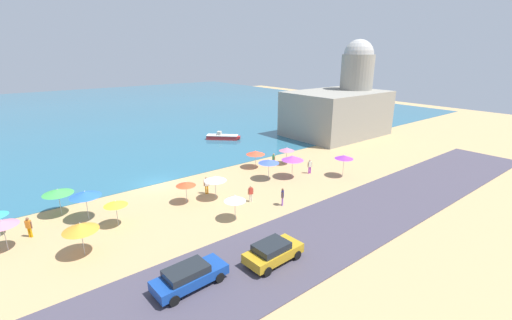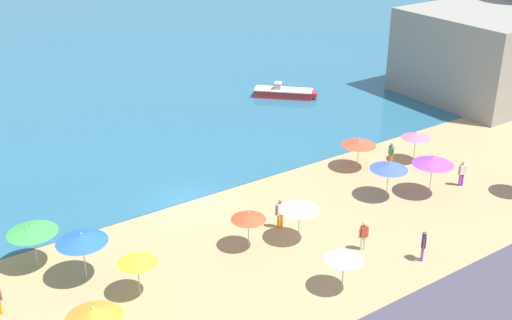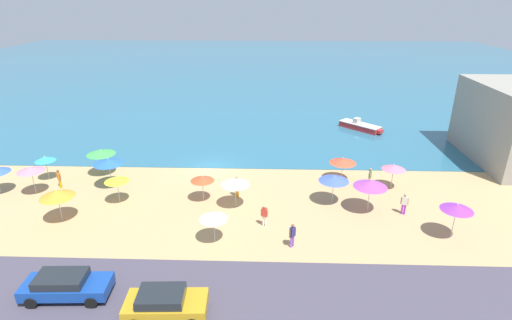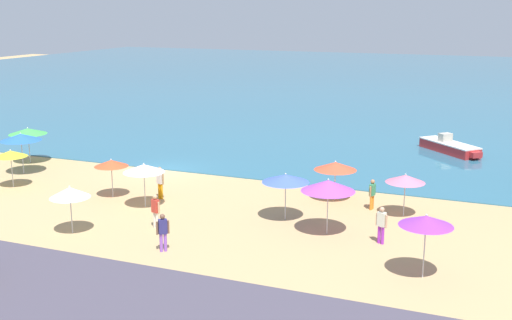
# 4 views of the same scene
# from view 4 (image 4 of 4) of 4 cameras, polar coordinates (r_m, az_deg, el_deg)

# --- Properties ---
(ground_plane) EXTENTS (160.00, 160.00, 0.00)m
(ground_plane) POSITION_cam_4_polar(r_m,az_deg,el_deg) (41.40, -7.97, -0.91)
(ground_plane) COLOR tan
(sea) EXTENTS (150.00, 110.00, 0.05)m
(sea) POSITION_cam_4_polar(r_m,az_deg,el_deg) (92.45, 9.41, 6.96)
(sea) COLOR #2A6480
(sea) RESTS_ON ground_plane
(beach_umbrella_0) EXTENTS (2.48, 2.48, 2.64)m
(beach_umbrella_0) POSITION_cam_4_polar(r_m,az_deg,el_deg) (29.18, 6.43, -2.27)
(beach_umbrella_0) COLOR #B2B2B7
(beach_umbrella_0) RESTS_ON ground_plane
(beach_umbrella_1) EXTENTS (1.87, 1.87, 2.25)m
(beach_umbrella_1) POSITION_cam_4_polar(r_m,az_deg,el_deg) (39.29, -20.99, 0.53)
(beach_umbrella_1) COLOR #B2B2B7
(beach_umbrella_1) RESTS_ON ground_plane
(beach_umbrella_2) EXTENTS (2.15, 2.15, 2.37)m
(beach_umbrella_2) POSITION_cam_4_polar(r_m,az_deg,el_deg) (33.47, -9.94, -0.73)
(beach_umbrella_2) COLOR #B2B2B7
(beach_umbrella_2) RESTS_ON ground_plane
(beach_umbrella_4) EXTENTS (2.29, 2.29, 2.19)m
(beach_umbrella_4) POSITION_cam_4_polar(r_m,az_deg,el_deg) (34.47, 7.07, -0.53)
(beach_umbrella_4) COLOR #B2B2B7
(beach_umbrella_4) RESTS_ON ground_plane
(beach_umbrella_5) EXTENTS (2.49, 2.49, 2.42)m
(beach_umbrella_5) POSITION_cam_4_polar(r_m,az_deg,el_deg) (45.09, -19.63, 2.43)
(beach_umbrella_5) COLOR #B2B2B7
(beach_umbrella_5) RESTS_ON ground_plane
(beach_umbrella_7) EXTENTS (1.85, 1.85, 2.27)m
(beach_umbrella_7) POSITION_cam_4_polar(r_m,az_deg,el_deg) (30.39, -16.22, -2.78)
(beach_umbrella_7) COLOR #B2B2B7
(beach_umbrella_7) RESTS_ON ground_plane
(beach_umbrella_8) EXTENTS (1.84, 1.84, 2.16)m
(beach_umbrella_8) POSITION_cam_4_polar(r_m,az_deg,el_deg) (35.66, -12.75, -0.28)
(beach_umbrella_8) COLOR #B2B2B7
(beach_umbrella_8) RESTS_ON ground_plane
(beach_umbrella_9) EXTENTS (2.31, 2.31, 2.36)m
(beach_umbrella_9) POSITION_cam_4_polar(r_m,az_deg,el_deg) (31.05, 2.65, -1.64)
(beach_umbrella_9) COLOR #B2B2B7
(beach_umbrella_9) RESTS_ON ground_plane
(beach_umbrella_12) EXTENTS (2.49, 2.49, 2.62)m
(beach_umbrella_12) POSITION_cam_4_polar(r_m,az_deg,el_deg) (42.21, -20.18, 1.91)
(beach_umbrella_12) COLOR #B2B2B7
(beach_umbrella_12) RESTS_ON ground_plane
(beach_umbrella_13) EXTENTS (1.95, 1.95, 2.20)m
(beach_umbrella_13) POSITION_cam_4_polar(r_m,az_deg,el_deg) (32.40, 13.14, -1.63)
(beach_umbrella_13) COLOR #B2B2B7
(beach_umbrella_13) RESTS_ON ground_plane
(beach_umbrella_14) EXTENTS (2.07, 2.07, 2.58)m
(beach_umbrella_14) POSITION_cam_4_polar(r_m,az_deg,el_deg) (25.15, 14.89, -5.24)
(beach_umbrella_14) COLOR #B2B2B7
(beach_umbrella_14) RESTS_ON ground_plane
(bather_0) EXTENTS (0.45, 0.41, 1.68)m
(bather_0) POSITION_cam_4_polar(r_m,az_deg,el_deg) (27.62, -8.28, -6.22)
(bather_0) COLOR #8852BE
(bather_0) RESTS_ON ground_plane
(bather_1) EXTENTS (0.54, 0.33, 1.66)m
(bather_1) POSITION_cam_4_polar(r_m,az_deg,el_deg) (30.49, -8.93, -4.37)
(bather_1) COLOR silver
(bather_1) RESTS_ON ground_plane
(bather_2) EXTENTS (0.54, 0.34, 1.69)m
(bather_2) POSITION_cam_4_polar(r_m,az_deg,el_deg) (28.74, 11.09, -5.53)
(bather_2) COLOR purple
(bather_2) RESTS_ON ground_plane
(bather_4) EXTENTS (0.55, 0.32, 1.78)m
(bather_4) POSITION_cam_4_polar(r_m,az_deg,el_deg) (35.10, -8.52, -1.85)
(bather_4) COLOR orange
(bather_4) RESTS_ON ground_plane
(bather_5) EXTENTS (0.29, 0.56, 1.60)m
(bather_5) POSITION_cam_4_polar(r_m,az_deg,el_deg) (33.45, 10.29, -2.88)
(bather_5) COLOR orange
(bather_5) RESTS_ON ground_plane
(skiff_nearshore) EXTENTS (4.67, 4.62, 1.29)m
(skiff_nearshore) POSITION_cam_4_polar(r_m,az_deg,el_deg) (47.81, 16.84, 1.13)
(skiff_nearshore) COLOR red
(skiff_nearshore) RESTS_ON sea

